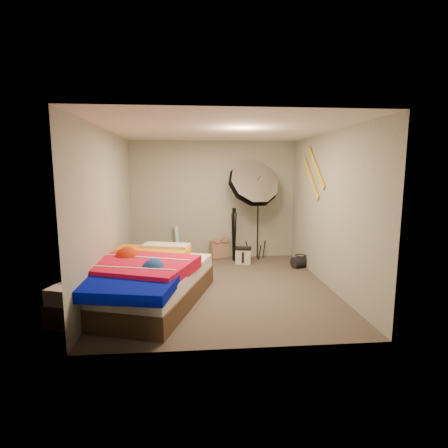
{
  "coord_description": "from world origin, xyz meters",
  "views": [
    {
      "loc": [
        -0.43,
        -5.47,
        1.89
      ],
      "look_at": [
        0.1,
        0.6,
        0.95
      ],
      "focal_mm": 28.0,
      "sensor_mm": 36.0,
      "label": 1
    }
  ],
  "objects": [
    {
      "name": "tote_bag",
      "position": [
        0.12,
        1.9,
        0.2
      ],
      "size": [
        0.44,
        0.32,
        0.41
      ],
      "primitive_type": "cube",
      "rotation": [
        -0.14,
        0.0,
        0.43
      ],
      "color": "tan",
      "rests_on": "floor"
    },
    {
      "name": "photo_umbrella",
      "position": [
        0.78,
        1.63,
        1.59
      ],
      "size": [
        1.23,
        0.91,
        2.22
      ],
      "color": "black",
      "rests_on": "floor"
    },
    {
      "name": "camera_tripod",
      "position": [
        0.4,
        1.66,
        0.64
      ],
      "size": [
        0.08,
        0.08,
        1.12
      ],
      "color": "black",
      "rests_on": "floor"
    },
    {
      "name": "ceiling",
      "position": [
        0.0,
        0.0,
        2.5
      ],
      "size": [
        4.0,
        4.0,
        0.0
      ],
      "primitive_type": "plane",
      "rotation": [
        3.14,
        0.0,
        0.0
      ],
      "color": "silver",
      "rests_on": "wall_back"
    },
    {
      "name": "wall_stripe_upper",
      "position": [
        1.73,
        0.6,
        1.95
      ],
      "size": [
        0.02,
        0.91,
        0.78
      ],
      "primitive_type": "cube",
      "rotation": [
        0.7,
        0.0,
        0.0
      ],
      "color": "gold",
      "rests_on": "wall_right"
    },
    {
      "name": "bed",
      "position": [
        -1.18,
        -0.54,
        0.33
      ],
      "size": [
        2.15,
        2.7,
        0.65
      ],
      "color": "#4F3727",
      "rests_on": "floor"
    },
    {
      "name": "wall_right",
      "position": [
        1.75,
        0.0,
        1.25
      ],
      "size": [
        0.0,
        4.0,
        4.0
      ],
      "primitive_type": "plane",
      "rotation": [
        1.57,
        0.0,
        -1.57
      ],
      "color": "#A0A293",
      "rests_on": "floor"
    },
    {
      "name": "wall_left",
      "position": [
        -1.75,
        0.0,
        1.25
      ],
      "size": [
        0.0,
        4.0,
        4.0
      ],
      "primitive_type": "plane",
      "rotation": [
        1.57,
        0.0,
        1.57
      ],
      "color": "#A0A293",
      "rests_on": "floor"
    },
    {
      "name": "camera_case",
      "position": [
        0.56,
        1.42,
        0.15
      ],
      "size": [
        0.34,
        0.27,
        0.31
      ],
      "primitive_type": "cube",
      "rotation": [
        0.0,
        0.0,
        -0.19
      ],
      "color": "beige",
      "rests_on": "floor"
    },
    {
      "name": "duffel_bag",
      "position": [
        1.65,
        1.03,
        0.11
      ],
      "size": [
        0.41,
        0.33,
        0.22
      ],
      "primitive_type": "cylinder",
      "rotation": [
        0.0,
        1.57,
        0.36
      ],
      "color": "black",
      "rests_on": "floor"
    },
    {
      "name": "floor",
      "position": [
        0.0,
        0.0,
        0.0
      ],
      "size": [
        4.0,
        4.0,
        0.0
      ],
      "primitive_type": "plane",
      "color": "#4D423B",
      "rests_on": "ground"
    },
    {
      "name": "wall_stripe_lower",
      "position": [
        1.73,
        0.85,
        1.75
      ],
      "size": [
        0.02,
        0.91,
        0.78
      ],
      "primitive_type": "cube",
      "rotation": [
        0.7,
        0.0,
        0.0
      ],
      "color": "gold",
      "rests_on": "wall_right"
    },
    {
      "name": "wrapping_roll",
      "position": [
        -0.79,
        1.84,
        0.37
      ],
      "size": [
        0.16,
        0.23,
        0.74
      ],
      "primitive_type": "cylinder",
      "rotation": [
        -0.17,
        0.0,
        0.38
      ],
      "color": "#63ADD5",
      "rests_on": "floor"
    },
    {
      "name": "wall_back",
      "position": [
        0.0,
        2.0,
        1.25
      ],
      "size": [
        3.5,
        0.0,
        3.5
      ],
      "primitive_type": "plane",
      "rotation": [
        1.57,
        0.0,
        0.0
      ],
      "color": "#A0A293",
      "rests_on": "floor"
    },
    {
      "name": "wall_front",
      "position": [
        0.0,
        -2.0,
        1.25
      ],
      "size": [
        3.5,
        0.0,
        3.5
      ],
      "primitive_type": "plane",
      "rotation": [
        -1.57,
        0.0,
        0.0
      ],
      "color": "#A0A293",
      "rests_on": "floor"
    }
  ]
}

